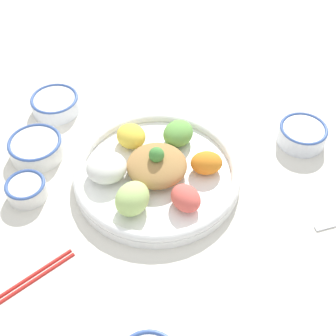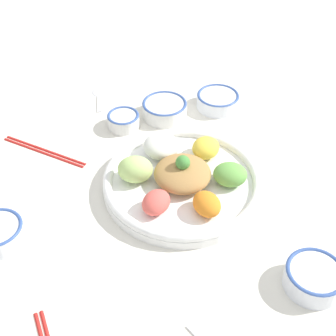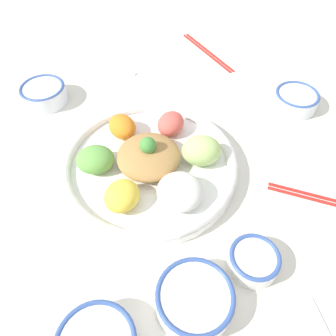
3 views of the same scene
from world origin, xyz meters
TOP-DOWN VIEW (x-y plane):
  - ground_plane at (0.00, 0.00)m, footprint 2.40×2.40m
  - salad_platter at (0.02, 0.01)m, footprint 0.34×0.34m
  - sauce_bowl_red at (0.16, -0.21)m, footprint 0.08×0.08m
  - rice_bowl_blue at (0.06, -0.26)m, footprint 0.11×0.11m
  - sauce_bowl_dark at (-0.21, 0.26)m, footprint 0.10×0.10m
  - sauce_bowl_far at (-0.08, -0.30)m, footprint 0.11×0.11m
  - chopsticks_pair_far at (0.35, -0.11)m, footprint 0.21×0.12m

SIDE VIEW (x-z plane):
  - ground_plane at x=0.00m, z-range 0.00..0.00m
  - chopsticks_pair_far at x=0.35m, z-range 0.00..0.01m
  - sauce_bowl_red at x=0.16m, z-range 0.00..0.04m
  - sauce_bowl_far at x=-0.08m, z-range 0.00..0.04m
  - rice_bowl_blue at x=0.06m, z-range 0.00..0.04m
  - sauce_bowl_dark at x=-0.21m, z-range 0.00..0.05m
  - salad_platter at x=0.02m, z-range -0.02..0.07m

